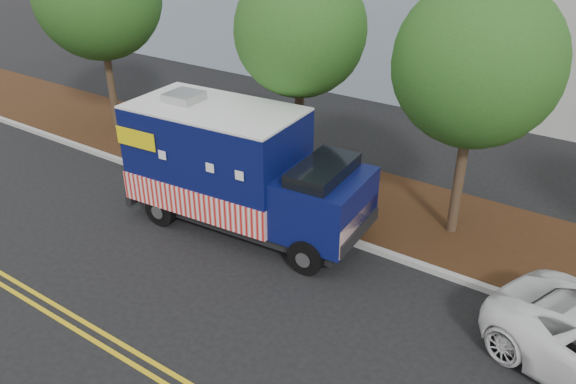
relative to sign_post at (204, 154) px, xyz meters
The scene contains 9 objects.
ground 2.47m from the sign_post, 45.96° to the right, with size 120.00×120.00×0.00m, color black.
curb 1.88m from the sign_post, ahead, with size 120.00×0.18×0.15m, color #9E9E99.
mulch_strip 2.70m from the sign_post, 52.45° to the left, with size 120.00×4.00×0.15m, color #321C0E.
centerline_near 6.30m from the sign_post, 75.97° to the right, with size 120.00×0.10×0.01m, color gold.
centerline_far 6.54m from the sign_post, 76.51° to the right, with size 120.00×0.10×0.01m, color gold.
tree_b 4.62m from the sign_post, 28.50° to the left, with size 3.51×3.51×6.61m.
tree_c 8.03m from the sign_post, 13.71° to the left, with size 3.90×3.90×6.54m.
sign_post is the anchor object (origin of this frame).
food_truck 2.28m from the sign_post, 25.48° to the right, with size 6.74×2.95×3.46m.
Camera 1 is at (9.16, -9.60, 7.97)m, focal length 35.00 mm.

